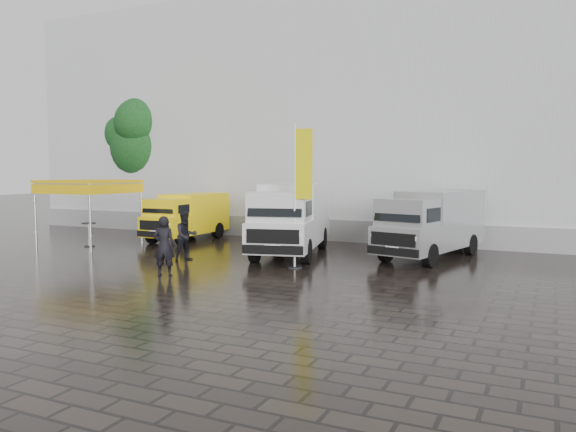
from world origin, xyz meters
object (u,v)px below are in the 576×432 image
Objects in this scene: van_yellow at (187,217)px; flagpole at (300,188)px; person_tent at (186,236)px; van_white at (291,219)px; person_front at (164,246)px; van_silver at (431,225)px; canopy_tent at (88,184)px; wheelie_bin at (470,238)px; cocktail_table at (89,235)px.

flagpole is (7.80, -4.54, 1.59)m from van_yellow.
van_white is at bearing -17.46° from person_tent.
person_front is (-3.23, -3.05, -1.75)m from flagpole.
van_white is at bearing 120.06° from flagpole.
canopy_tent is at bearing -154.36° from van_silver.
canopy_tent is 10.58m from flagpole.
wheelie_bin is (4.58, 6.92, -2.17)m from flagpole.
van_silver is (11.32, -0.44, 0.16)m from van_yellow.
canopy_tent is 3.16× the size of wheelie_bin.
flagpole is 4.78m from person_tent.
van_silver reaches higher than van_yellow.
flagpole reaches higher than cocktail_table.
van_yellow is 4.59m from canopy_tent.
van_silver is at bearing 49.31° from flagpole.
van_white is at bearing 9.22° from canopy_tent.
van_silver is at bearing -33.90° from person_tent.
cocktail_table is 0.55× the size of person_front.
wheelie_bin is at bearing -150.28° from person_front.
van_white is 7.50m from wheelie_bin.
van_silver is 14.27m from cocktail_table.
van_white is at bearing -153.13° from wheelie_bin.
van_white is 5.97m from person_front.
cocktail_table is (-2.61, -3.47, -0.58)m from van_yellow.
wheelie_bin is (15.09, 5.71, -2.17)m from canopy_tent.
van_yellow is at bearing 149.60° from van_white.
canopy_tent is 2.18m from cocktail_table.
flagpole reaches higher than van_yellow.
flagpole is 2.58× the size of person_front.
van_silver is 1.77× the size of canopy_tent.
flagpole reaches higher than van_silver.
van_yellow is 8.86m from person_front.
person_front is at bearing -119.37° from van_silver.
person_front is (7.29, -4.25, -1.75)m from canopy_tent.
canopy_tent is 8.62m from person_front.
cocktail_table is at bearing -52.07° from person_front.
person_tent is at bearing -13.20° from canopy_tent.
canopy_tent is 6.50m from person_tent.
van_silver reaches higher than wheelie_bin.
flagpole is 8.57m from wheelie_bin.
van_yellow reaches higher than person_tent.
person_front is 1.04× the size of person_tent.
flagpole reaches higher than wheelie_bin.
person_front is at bearing -136.60° from flagpole.
cocktail_table is at bearing 176.46° from van_white.
van_white is at bearing -128.68° from person_front.
person_front is (-7.80, -9.97, 0.42)m from wheelie_bin.
canopy_tent is 3.19× the size of cocktail_table.
van_yellow is at bearing -177.09° from wheelie_bin.
canopy_tent is 1.82× the size of person_tent.
van_silver reaches higher than person_tent.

